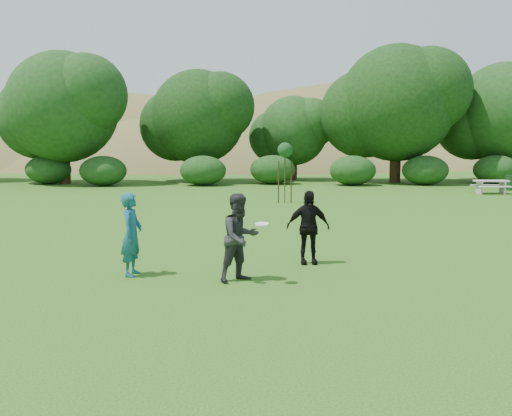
{
  "coord_description": "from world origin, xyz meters",
  "views": [
    {
      "loc": [
        -0.09,
        -12.29,
        2.88
      ],
      "look_at": [
        0.0,
        3.0,
        1.1
      ],
      "focal_mm": 40.0,
      "sensor_mm": 36.0,
      "label": 1
    }
  ],
  "objects": [
    {
      "name": "sapling",
      "position": [
        1.44,
        14.6,
        2.42
      ],
      "size": [
        0.7,
        0.7,
        2.85
      ],
      "color": "#3D2E18",
      "rests_on": "ground"
    },
    {
      "name": "ground",
      "position": [
        0.0,
        0.0,
        0.0
      ],
      "size": [
        120.0,
        120.0,
        0.0
      ],
      "primitive_type": "plane",
      "color": "#19470C",
      "rests_on": "ground"
    },
    {
      "name": "picnic_table",
      "position": [
        13.21,
        19.29,
        0.52
      ],
      "size": [
        1.8,
        1.48,
        0.76
      ],
      "color": "#B3B0A5",
      "rests_on": "ground"
    },
    {
      "name": "player_teal",
      "position": [
        -2.7,
        -0.17,
        0.9
      ],
      "size": [
        0.51,
        0.7,
        1.8
      ],
      "primitive_type": "imported",
      "rotation": [
        0.0,
        0.0,
        1.45
      ],
      "color": "#175468",
      "rests_on": "ground"
    },
    {
      "name": "player_black",
      "position": [
        1.22,
        1.0,
        0.87
      ],
      "size": [
        1.05,
        0.49,
        1.75
      ],
      "primitive_type": "imported",
      "rotation": [
        0.0,
        0.0,
        0.06
      ],
      "color": "black",
      "rests_on": "ground"
    },
    {
      "name": "trash_can_near",
      "position": [
        15.27,
        21.5,
        0.45
      ],
      "size": [
        0.6,
        0.6,
        0.9
      ],
      "primitive_type": "cylinder",
      "color": "#153918",
      "rests_on": "ground"
    },
    {
      "name": "tree_row",
      "position": [
        3.23,
        28.68,
        4.87
      ],
      "size": [
        53.92,
        10.38,
        9.62
      ],
      "color": "#3A2616",
      "rests_on": "ground"
    },
    {
      "name": "player_grey",
      "position": [
        -0.35,
        -0.68,
        0.91
      ],
      "size": [
        1.13,
        1.08,
        1.83
      ],
      "primitive_type": "imported",
      "rotation": [
        0.0,
        0.0,
        0.62
      ],
      "color": "#292A2C",
      "rests_on": "ground"
    },
    {
      "name": "frisbee",
      "position": [
        0.1,
        -1.0,
        1.24
      ],
      "size": [
        0.27,
        0.27,
        0.06
      ],
      "color": "white",
      "rests_on": "ground"
    },
    {
      "name": "hillside",
      "position": [
        -0.56,
        68.45,
        -11.97
      ],
      "size": [
        150.0,
        72.0,
        52.0
      ],
      "color": "olive",
      "rests_on": "ground"
    }
  ]
}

